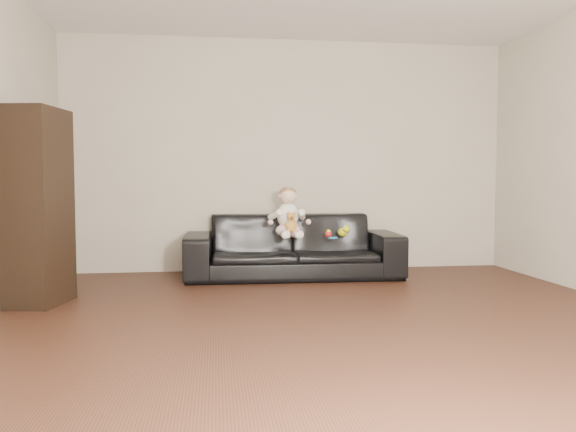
{
  "coord_description": "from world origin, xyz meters",
  "views": [
    {
      "loc": [
        -0.82,
        -3.6,
        1.01
      ],
      "look_at": [
        -0.09,
        2.14,
        0.65
      ],
      "focal_mm": 35.0,
      "sensor_mm": 36.0,
      "label": 1
    }
  ],
  "objects": [
    {
      "name": "toy_green",
      "position": [
        0.49,
        2.13,
        0.48
      ],
      "size": [
        0.13,
        0.15,
        0.09
      ],
      "primitive_type": "ellipsoid",
      "rotation": [
        0.0,
        0.0,
        -0.2
      ],
      "color": "#D0DD1A",
      "rests_on": "sofa"
    },
    {
      "name": "baby",
      "position": [
        -0.09,
        2.13,
        0.66
      ],
      "size": [
        0.37,
        0.46,
        0.52
      ],
      "rotation": [
        0.0,
        0.0,
        0.16
      ],
      "color": "#FED7D7",
      "rests_on": "sofa"
    },
    {
      "name": "floor",
      "position": [
        0.0,
        0.0,
        0.0
      ],
      "size": [
        5.5,
        5.5,
        0.0
      ],
      "primitive_type": "plane",
      "color": "#3B2015",
      "rests_on": "ground"
    },
    {
      "name": "toy_blue_disc",
      "position": [
        0.35,
        1.97,
        0.44
      ],
      "size": [
        0.11,
        0.11,
        0.01
      ],
      "primitive_type": "cylinder",
      "rotation": [
        0.0,
        0.0,
        -0.12
      ],
      "color": "#177CBF",
      "rests_on": "sofa"
    },
    {
      "name": "teddy_bear",
      "position": [
        -0.08,
        1.97,
        0.6
      ],
      "size": [
        0.12,
        0.12,
        0.2
      ],
      "rotation": [
        0.0,
        0.0,
        -0.06
      ],
      "color": "#BA8235",
      "rests_on": "sofa"
    },
    {
      "name": "wall_back",
      "position": [
        0.0,
        2.75,
        1.3
      ],
      "size": [
        5.0,
        0.0,
        5.0
      ],
      "primitive_type": "plane",
      "rotation": [
        1.57,
        0.0,
        0.0
      ],
      "color": "#B7AD9A",
      "rests_on": "ground"
    },
    {
      "name": "shelf_item",
      "position": [
        -2.26,
        1.2,
        1.16
      ],
      "size": [
        0.22,
        0.28,
        0.28
      ],
      "primitive_type": "cube",
      "rotation": [
        0.0,
        0.0,
        -0.18
      ],
      "color": "silver",
      "rests_on": "cabinet"
    },
    {
      "name": "cabinet",
      "position": [
        -2.28,
        1.2,
        0.8
      ],
      "size": [
        0.49,
        0.61,
        1.6
      ],
      "primitive_type": "cube",
      "rotation": [
        0.0,
        0.0,
        -0.18
      ],
      "color": "black",
      "rests_on": "floor"
    },
    {
      "name": "sofa",
      "position": [
        -0.02,
        2.25,
        0.33
      ],
      "size": [
        2.26,
        0.93,
        0.66
      ],
      "primitive_type": "imported",
      "rotation": [
        0.0,
        0.0,
        -0.02
      ],
      "color": "black",
      "rests_on": "floor"
    },
    {
      "name": "toy_rattle",
      "position": [
        0.32,
        2.03,
        0.47
      ],
      "size": [
        0.09,
        0.09,
        0.07
      ],
      "primitive_type": "sphere",
      "rotation": [
        0.0,
        0.0,
        0.32
      ],
      "color": "red",
      "rests_on": "sofa"
    }
  ]
}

